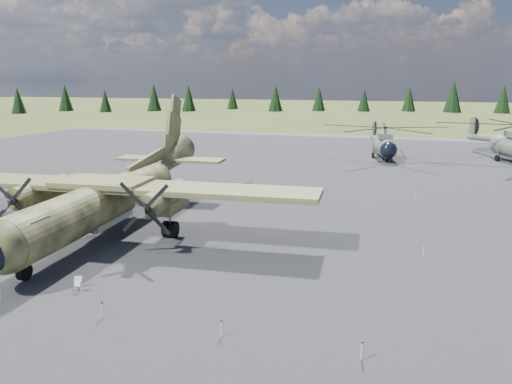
% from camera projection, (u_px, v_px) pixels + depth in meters
% --- Properties ---
extents(ground, '(500.00, 500.00, 0.00)m').
position_uv_depth(ground, '(187.00, 233.00, 36.60)').
color(ground, '#525A28').
rests_on(ground, ground).
extents(apron, '(120.00, 120.00, 0.04)m').
position_uv_depth(apron, '(234.00, 202.00, 45.91)').
color(apron, '#5B5C60').
rests_on(apron, ground).
extents(transport_plane, '(31.09, 28.16, 10.23)m').
position_uv_depth(transport_plane, '(111.00, 192.00, 36.52)').
color(transport_plane, '#323B20').
rests_on(transport_plane, ground).
extents(helicopter_near, '(21.85, 23.12, 4.64)m').
position_uv_depth(helicopter_near, '(384.00, 136.00, 70.16)').
color(helicopter_near, slate).
rests_on(helicopter_near, ground).
extents(info_placard_left, '(0.44, 0.29, 0.65)m').
position_uv_depth(info_placard_left, '(79.00, 280.00, 26.84)').
color(info_placard_left, gray).
rests_on(info_placard_left, ground).
extents(info_placard_right, '(0.39, 0.17, 0.61)m').
position_uv_depth(info_placard_right, '(78.00, 285.00, 26.26)').
color(info_placard_right, gray).
rests_on(info_placard_right, ground).
extents(barrier_fence, '(33.12, 29.62, 0.85)m').
position_uv_depth(barrier_fence, '(181.00, 226.00, 36.55)').
color(barrier_fence, silver).
rests_on(barrier_fence, ground).
extents(treeline, '(326.98, 325.12, 10.99)m').
position_uv_depth(treeline, '(204.00, 163.00, 38.36)').
color(treeline, black).
rests_on(treeline, ground).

